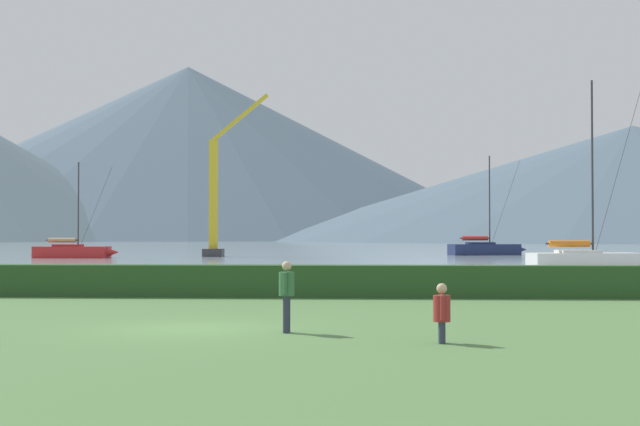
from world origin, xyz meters
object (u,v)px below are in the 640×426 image
(sailboat_slip_5, at_px, (586,259))
(person_seated_viewer, at_px, (442,310))
(sailboat_slip_6, at_px, (73,251))
(dock_crane, at_px, (216,204))
(person_standing_walker, at_px, (287,291))
(sailboat_slip_2, at_px, (485,248))

(sailboat_slip_5, distance_m, person_seated_viewer, 41.03)
(sailboat_slip_6, xyz_separation_m, dock_crane, (12.85, 6.00, 4.69))
(sailboat_slip_5, xyz_separation_m, person_standing_walker, (-15.87, -37.26, 0.29))
(sailboat_slip_2, bearing_deg, sailboat_slip_6, -175.17)
(person_seated_viewer, bearing_deg, sailboat_slip_5, 73.93)
(sailboat_slip_5, distance_m, dock_crane, 44.66)
(sailboat_slip_5, distance_m, person_standing_walker, 40.50)
(sailboat_slip_2, height_order, person_seated_viewer, sailboat_slip_2)
(sailboat_slip_2, distance_m, sailboat_slip_5, 41.41)
(sailboat_slip_6, xyz_separation_m, person_seated_viewer, (29.72, -66.44, 0.01))
(sailboat_slip_2, relative_size, person_standing_walker, 6.63)
(person_standing_walker, xyz_separation_m, dock_crane, (-13.47, 70.60, 4.39))
(dock_crane, bearing_deg, sailboat_slip_2, 15.78)
(sailboat_slip_5, xyz_separation_m, person_seated_viewer, (-12.46, -39.09, 0.00))
(sailboat_slip_2, xyz_separation_m, sailboat_slip_5, (0.84, -41.40, -0.05))
(sailboat_slip_2, relative_size, person_seated_viewer, 8.76)
(person_standing_walker, bearing_deg, person_seated_viewer, -22.79)
(sailboat_slip_6, bearing_deg, person_standing_walker, -66.51)
(sailboat_slip_2, distance_m, sailboat_slip_6, 43.67)
(sailboat_slip_5, height_order, person_standing_walker, sailboat_slip_5)
(sailboat_slip_5, bearing_deg, person_seated_viewer, -115.93)
(sailboat_slip_2, height_order, person_standing_walker, sailboat_slip_2)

